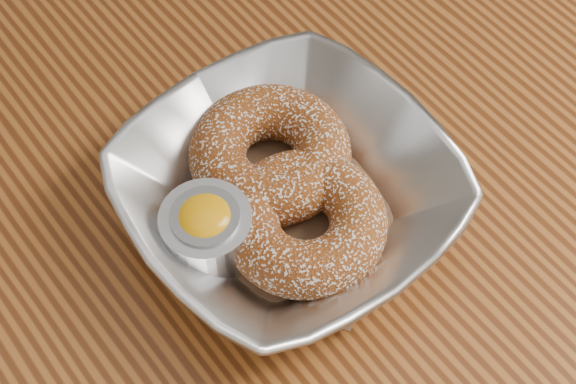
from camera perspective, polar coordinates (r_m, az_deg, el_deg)
table at (r=0.74m, az=4.12°, el=-1.74°), size 1.20×0.80×0.75m
serving_bowl at (r=0.61m, az=-0.00°, el=-0.14°), size 0.22×0.22×0.05m
parchment at (r=0.62m, az=-0.00°, el=-1.04°), size 0.20×0.20×0.00m
donut_back at (r=0.62m, az=-1.16°, el=2.49°), size 0.13×0.13×0.04m
donut_front at (r=0.59m, az=1.09°, el=-1.98°), size 0.14×0.14×0.04m
ramekin at (r=0.59m, az=-5.26°, el=-2.51°), size 0.06×0.06×0.05m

